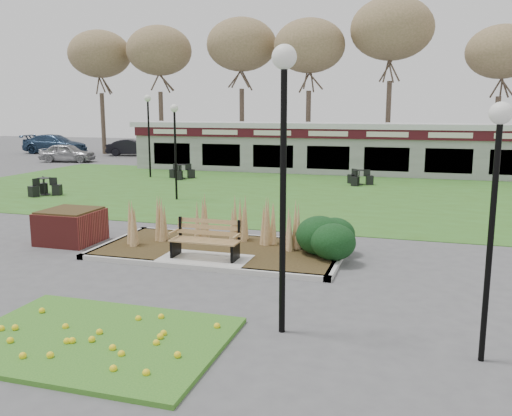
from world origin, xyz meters
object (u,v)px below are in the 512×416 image
(lamp_post_near_right, at_px, (496,176))
(car_silver, at_px, (67,153))
(food_pavilion, at_px, (332,147))
(car_black, at_px, (132,148))
(bistro_set_b, at_px, (181,174))
(lamp_post_mid_left, at_px, (175,131))
(car_blue, at_px, (55,144))
(bistro_set_a, at_px, (45,189))
(brick_planter, at_px, (71,226))
(lamp_post_far_left, at_px, (148,118))
(lamp_post_near_left, at_px, (284,127))
(park_bench, at_px, (206,239))
(bistro_set_c, at_px, (359,180))

(lamp_post_near_right, bearing_deg, car_silver, 135.34)
(food_pavilion, xyz_separation_m, car_black, (-17.18, 7.04, -0.83))
(bistro_set_b, bearing_deg, lamp_post_mid_left, -67.16)
(lamp_post_mid_left, bearing_deg, car_silver, 138.65)
(car_blue, bearing_deg, food_pavilion, -111.54)
(bistro_set_a, bearing_deg, brick_planter, -47.93)
(bistro_set_b, relative_size, car_blue, 0.26)
(brick_planter, relative_size, car_black, 0.39)
(lamp_post_far_left, distance_m, car_black, 14.76)
(car_silver, bearing_deg, lamp_post_mid_left, -141.56)
(lamp_post_near_left, relative_size, car_black, 1.21)
(food_pavilion, distance_m, car_black, 18.58)
(bistro_set_a, relative_size, car_black, 0.35)
(lamp_post_mid_left, bearing_deg, lamp_post_far_left, 125.46)
(bistro_set_b, bearing_deg, lamp_post_near_right, -54.10)
(bistro_set_b, xyz_separation_m, car_silver, (-11.58, 6.25, 0.38))
(lamp_post_near_right, xyz_separation_m, car_blue, (-30.27, 30.50, -2.00))
(food_pavilion, bearing_deg, car_blue, 163.87)
(brick_planter, bearing_deg, lamp_post_near_left, -30.98)
(park_bench, xyz_separation_m, car_silver, (-18.86, 20.75, 0.06))
(park_bench, xyz_separation_m, lamp_post_mid_left, (-4.64, 8.23, 2.25))
(lamp_post_far_left, relative_size, bistro_set_b, 3.20)
(food_pavilion, height_order, bistro_set_c, food_pavilion)
(food_pavilion, xyz_separation_m, lamp_post_far_left, (-9.19, -5.10, 1.76))
(brick_planter, xyz_separation_m, lamp_post_mid_left, (-0.24, 7.48, 2.37))
(brick_planter, bearing_deg, car_black, 116.17)
(lamp_post_far_left, distance_m, car_blue, 19.56)
(lamp_post_near_left, height_order, bistro_set_b, lamp_post_near_left)
(lamp_post_mid_left, bearing_deg, food_pavilion, 68.00)
(brick_planter, bearing_deg, bistro_set_c, 65.26)
(bistro_set_a, xyz_separation_m, car_black, (-6.57, 19.13, 0.37))
(park_bench, bearing_deg, bistro_set_b, 116.65)
(car_silver, bearing_deg, lamp_post_far_left, -132.57)
(lamp_post_near_right, bearing_deg, lamp_post_mid_left, 131.42)
(car_blue, bearing_deg, lamp_post_near_right, -140.64)
(food_pavilion, height_order, lamp_post_far_left, lamp_post_far_left)
(brick_planter, height_order, lamp_post_near_right, lamp_post_near_right)
(bistro_set_a, xyz_separation_m, bistro_set_b, (3.33, 6.88, 0.00))
(brick_planter, relative_size, food_pavilion, 0.06)
(park_bench, relative_size, bistro_set_b, 1.22)
(food_pavilion, distance_m, bistro_set_a, 16.13)
(park_bench, relative_size, brick_planter, 1.13)
(brick_planter, distance_m, lamp_post_mid_left, 7.85)
(bistro_set_a, bearing_deg, car_blue, 125.68)
(brick_planter, distance_m, lamp_post_near_left, 8.91)
(bistro_set_c, bearing_deg, food_pavilion, 113.53)
(bistro_set_c, relative_size, car_blue, 0.25)
(brick_planter, xyz_separation_m, lamp_post_near_right, (10.33, -4.50, 2.31))
(brick_planter, xyz_separation_m, car_silver, (-14.46, 20.00, 0.17))
(park_bench, height_order, bistro_set_b, park_bench)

